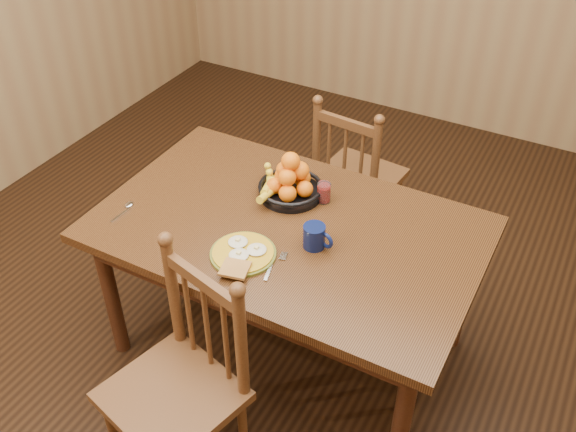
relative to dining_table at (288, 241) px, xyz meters
The scene contains 10 objects.
room 0.68m from the dining_table, ahead, with size 4.52×5.02×2.72m.
dining_table is the anchor object (origin of this frame).
chair_far 0.90m from the dining_table, 93.46° to the left, with size 0.46×0.44×0.93m.
chair_near 0.75m from the dining_table, 94.51° to the right, with size 0.54×0.53×0.99m.
breakfast_plate 0.28m from the dining_table, 104.37° to the right, with size 0.26×0.30×0.04m.
fork 0.26m from the dining_table, 73.63° to the right, with size 0.06×0.18×0.00m.
spoon 0.71m from the dining_table, 160.79° to the right, with size 0.04×0.16×0.01m.
coffee_mug 0.22m from the dining_table, 22.42° to the right, with size 0.13×0.09×0.10m.
juice_glass 0.27m from the dining_table, 76.39° to the left, with size 0.06×0.06×0.09m.
fruit_bowl 0.27m from the dining_table, 117.12° to the left, with size 0.32×0.32×0.22m.
Camera 1 is at (1.00, -1.83, 2.44)m, focal length 40.00 mm.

